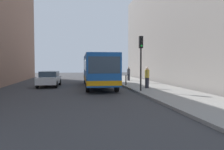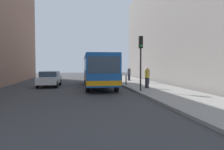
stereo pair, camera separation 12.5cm
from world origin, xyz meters
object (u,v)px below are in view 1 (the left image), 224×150
(car_beside_bus, at_px, (49,78))
(pedestrian_mid_sidewalk, at_px, (148,75))
(pedestrian_far_sidewalk, at_px, (129,74))
(traffic_light, at_px, (141,53))
(pedestrian_near_signal, at_px, (147,77))
(bollard_mid, at_px, (121,79))
(bollard_near, at_px, (126,80))
(bus, at_px, (98,69))
(bollard_far, at_px, (117,78))

(car_beside_bus, xyz_separation_m, pedestrian_mid_sidewalk, (10.13, 0.77, 0.18))
(car_beside_bus, xyz_separation_m, pedestrian_far_sidewalk, (8.96, 4.59, 0.20))
(traffic_light, bearing_deg, pedestrian_near_signal, 59.20)
(bollard_mid, relative_size, pedestrian_far_sidewalk, 0.57)
(traffic_light, relative_size, bollard_near, 4.32)
(bollard_mid, bearing_deg, pedestrian_near_signal, -76.64)
(bus, bearing_deg, bollard_near, 173.15)
(pedestrian_far_sidewalk, bearing_deg, bollard_mid, 117.89)
(bollard_near, height_order, bollard_mid, same)
(bollard_near, distance_m, bollard_far, 4.46)
(pedestrian_near_signal, xyz_separation_m, pedestrian_far_sidewalk, (0.53, 8.79, -0.06))
(bollard_mid, xyz_separation_m, pedestrian_mid_sidewalk, (2.88, -0.02, 0.33))
(bus, xyz_separation_m, pedestrian_far_sidewalk, (4.35, 5.66, -0.75))
(pedestrian_near_signal, bearing_deg, bollard_mid, -143.37)
(pedestrian_mid_sidewalk, bearing_deg, pedestrian_far_sidewalk, -14.26)
(bollard_near, bearing_deg, pedestrian_far_sidewalk, 74.11)
(bus, distance_m, bollard_far, 4.99)
(bollard_mid, bearing_deg, pedestrian_far_sidewalk, 65.68)
(bus, relative_size, traffic_light, 2.70)
(bollard_near, distance_m, pedestrian_far_sidewalk, 6.28)
(bollard_near, relative_size, bollard_mid, 1.00)
(bus, height_order, pedestrian_near_signal, bus)
(bollard_mid, distance_m, pedestrian_mid_sidewalk, 2.90)
(bus, relative_size, car_beside_bus, 2.48)
(traffic_light, height_order, pedestrian_mid_sidewalk, traffic_light)
(bus, bearing_deg, bollard_far, -121.53)
(pedestrian_far_sidewalk, bearing_deg, car_beside_bus, 79.35)
(car_beside_bus, bearing_deg, traffic_light, 142.94)
(pedestrian_far_sidewalk, bearing_deg, bollard_far, 94.58)
(traffic_light, bearing_deg, bollard_far, 90.63)
(car_beside_bus, height_order, bollard_far, car_beside_bus)
(bollard_mid, relative_size, pedestrian_near_signal, 0.54)
(car_beside_bus, distance_m, bollard_near, 7.39)
(bollard_far, xyz_separation_m, pedestrian_mid_sidewalk, (2.88, -2.26, 0.33))
(traffic_light, bearing_deg, pedestrian_far_sidewalk, 81.34)
(pedestrian_mid_sidewalk, bearing_deg, car_beside_bus, 63.13)
(pedestrian_far_sidewalk, bearing_deg, bus, 104.69)
(bollard_mid, relative_size, bollard_far, 1.00)
(bus, bearing_deg, pedestrian_near_signal, 141.78)
(traffic_light, height_order, pedestrian_far_sidewalk, traffic_light)
(bus, distance_m, pedestrian_near_signal, 4.98)
(bus, bearing_deg, pedestrian_mid_sidewalk, -160.39)
(pedestrian_mid_sidewalk, height_order, pedestrian_far_sidewalk, pedestrian_far_sidewalk)
(car_beside_bus, distance_m, bollard_far, 7.85)
(bollard_far, relative_size, pedestrian_far_sidewalk, 0.57)
(bus, xyz_separation_m, pedestrian_mid_sidewalk, (5.51, 1.84, -0.77))
(bollard_far, bearing_deg, pedestrian_far_sidewalk, 42.37)
(car_beside_bus, xyz_separation_m, bollard_near, (7.24, -1.44, -0.16))
(pedestrian_mid_sidewalk, bearing_deg, bollard_far, 20.72)
(bollard_near, xyz_separation_m, pedestrian_near_signal, (1.19, -2.76, 0.41))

